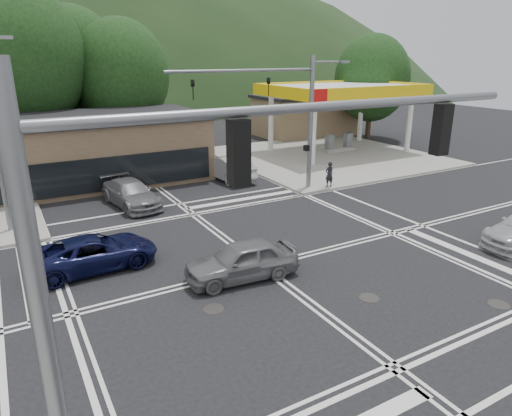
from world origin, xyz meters
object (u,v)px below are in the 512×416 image
car_queue_b (196,153)px  pedestrian (329,174)px  car_northbound (131,194)px  car_blue_west (95,252)px  car_queue_a (227,167)px  car_grey_center (242,260)px

car_queue_b → pedestrian: 11.60m
car_northbound → car_queue_b: bearing=39.9°
car_blue_west → car_queue_a: car_queue_a is taller
car_blue_west → pedestrian: (15.01, 4.41, 0.26)m
car_grey_center → car_blue_west: bearing=-123.0°
car_queue_a → pedestrian: bearing=126.2°
car_queue_b → car_northbound: (-7.16, -7.97, -0.11)m
car_blue_west → car_northbound: 7.86m
car_blue_west → car_grey_center: bearing=-130.1°
car_queue_a → car_northbound: (-7.17, -2.55, -0.11)m
pedestrian → car_blue_west: bearing=20.4°
car_grey_center → car_northbound: bearing=-168.2°
car_blue_west → car_queue_b: (10.50, 15.09, 0.15)m
car_blue_west → car_grey_center: car_grey_center is taller
car_blue_west → pedestrian: pedestrian is taller
car_northbound → pedestrian: 11.99m
car_queue_a → car_blue_west: bearing=38.2°
car_blue_west → pedestrian: size_ratio=3.07×
car_queue_a → car_northbound: car_queue_a is taller
car_queue_b → car_blue_west: bearing=62.1°
car_queue_b → car_queue_a: bearing=97.0°
car_queue_a → car_queue_b: size_ratio=1.04×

